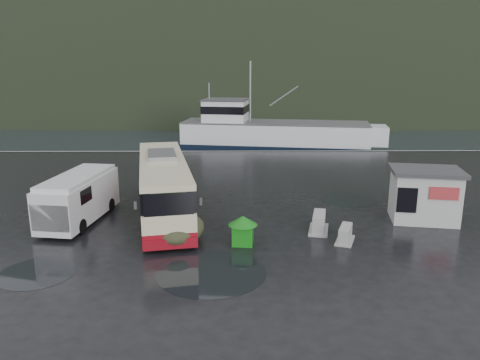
{
  "coord_description": "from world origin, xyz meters",
  "views": [
    {
      "loc": [
        2.02,
        -22.02,
        7.98
      ],
      "look_at": [
        2.24,
        2.68,
        1.7
      ],
      "focal_mm": 35.0,
      "sensor_mm": 36.0,
      "label": 1
    }
  ],
  "objects_px": {
    "dome_tent": "(180,241)",
    "ticket_kiosk": "(422,220)",
    "white_van": "(81,221)",
    "waste_bin_left": "(182,234)",
    "waste_bin_right": "(243,244)",
    "jersey_barrier_b": "(319,231)",
    "fishing_trawler": "(275,138)",
    "coach_bus": "(165,213)",
    "jersey_barrier_a": "(345,241)"
  },
  "relations": [
    {
      "from": "white_van",
      "to": "waste_bin_right",
      "type": "bearing_deg",
      "value": -13.06
    },
    {
      "from": "waste_bin_right",
      "to": "dome_tent",
      "type": "distance_m",
      "value": 2.88
    },
    {
      "from": "jersey_barrier_a",
      "to": "dome_tent",
      "type": "bearing_deg",
      "value": 179.4
    },
    {
      "from": "coach_bus",
      "to": "ticket_kiosk",
      "type": "bearing_deg",
      "value": -16.46
    },
    {
      "from": "dome_tent",
      "to": "ticket_kiosk",
      "type": "height_order",
      "value": "ticket_kiosk"
    },
    {
      "from": "jersey_barrier_b",
      "to": "fishing_trawler",
      "type": "height_order",
      "value": "fishing_trawler"
    },
    {
      "from": "jersey_barrier_a",
      "to": "fishing_trawler",
      "type": "xyz_separation_m",
      "value": [
        -0.8,
        29.76,
        0.0
      ]
    },
    {
      "from": "coach_bus",
      "to": "white_van",
      "type": "relative_size",
      "value": 1.91
    },
    {
      "from": "coach_bus",
      "to": "ticket_kiosk",
      "type": "relative_size",
      "value": 3.25
    },
    {
      "from": "waste_bin_right",
      "to": "jersey_barrier_a",
      "type": "distance_m",
      "value": 4.67
    },
    {
      "from": "waste_bin_left",
      "to": "waste_bin_right",
      "type": "relative_size",
      "value": 1.06
    },
    {
      "from": "coach_bus",
      "to": "jersey_barrier_a",
      "type": "height_order",
      "value": "coach_bus"
    },
    {
      "from": "waste_bin_right",
      "to": "jersey_barrier_a",
      "type": "xyz_separation_m",
      "value": [
        4.67,
        0.24,
        0.0
      ]
    },
    {
      "from": "waste_bin_left",
      "to": "waste_bin_right",
      "type": "xyz_separation_m",
      "value": [
        2.89,
        -1.22,
        0.0
      ]
    },
    {
      "from": "coach_bus",
      "to": "jersey_barrier_a",
      "type": "bearing_deg",
      "value": -36.62
    },
    {
      "from": "waste_bin_right",
      "to": "jersey_barrier_b",
      "type": "distance_m",
      "value": 4.04
    },
    {
      "from": "waste_bin_right",
      "to": "jersey_barrier_b",
      "type": "bearing_deg",
      "value": 23.66
    },
    {
      "from": "coach_bus",
      "to": "ticket_kiosk",
      "type": "xyz_separation_m",
      "value": [
        13.53,
        -1.28,
        0.0
      ]
    },
    {
      "from": "coach_bus",
      "to": "fishing_trawler",
      "type": "xyz_separation_m",
      "value": [
        8.05,
        25.53,
        0.0
      ]
    },
    {
      "from": "coach_bus",
      "to": "white_van",
      "type": "xyz_separation_m",
      "value": [
        -4.12,
        -1.3,
        0.0
      ]
    },
    {
      "from": "dome_tent",
      "to": "ticket_kiosk",
      "type": "bearing_deg",
      "value": 13.24
    },
    {
      "from": "white_van",
      "to": "fishing_trawler",
      "type": "distance_m",
      "value": 29.46
    },
    {
      "from": "ticket_kiosk",
      "to": "fishing_trawler",
      "type": "relative_size",
      "value": 0.15
    },
    {
      "from": "waste_bin_left",
      "to": "fishing_trawler",
      "type": "xyz_separation_m",
      "value": [
        6.76,
        28.79,
        0.0
      ]
    },
    {
      "from": "waste_bin_right",
      "to": "jersey_barrier_a",
      "type": "bearing_deg",
      "value": 3.0
    },
    {
      "from": "coach_bus",
      "to": "dome_tent",
      "type": "relative_size",
      "value": 3.71
    },
    {
      "from": "coach_bus",
      "to": "jersey_barrier_b",
      "type": "bearing_deg",
      "value": -30.96
    },
    {
      "from": "ticket_kiosk",
      "to": "jersey_barrier_a",
      "type": "xyz_separation_m",
      "value": [
        -4.68,
        -2.95,
        0.0
      ]
    },
    {
      "from": "dome_tent",
      "to": "jersey_barrier_b",
      "type": "relative_size",
      "value": 1.71
    },
    {
      "from": "coach_bus",
      "to": "white_van",
      "type": "distance_m",
      "value": 4.32
    },
    {
      "from": "dome_tent",
      "to": "white_van",
      "type": "bearing_deg",
      "value": 152.3
    },
    {
      "from": "coach_bus",
      "to": "ticket_kiosk",
      "type": "distance_m",
      "value": 13.59
    },
    {
      "from": "white_van",
      "to": "waste_bin_right",
      "type": "relative_size",
      "value": 4.49
    },
    {
      "from": "white_van",
      "to": "fishing_trawler",
      "type": "xyz_separation_m",
      "value": [
        12.17,
        26.82,
        0.0
      ]
    },
    {
      "from": "waste_bin_left",
      "to": "ticket_kiosk",
      "type": "bearing_deg",
      "value": 9.19
    },
    {
      "from": "ticket_kiosk",
      "to": "waste_bin_left",
      "type": "bearing_deg",
      "value": -160.69
    },
    {
      "from": "ticket_kiosk",
      "to": "fishing_trawler",
      "type": "xyz_separation_m",
      "value": [
        -5.48,
        26.81,
        0.0
      ]
    },
    {
      "from": "white_van",
      "to": "dome_tent",
      "type": "relative_size",
      "value": 1.95
    },
    {
      "from": "coach_bus",
      "to": "fishing_trawler",
      "type": "bearing_deg",
      "value": 61.44
    },
    {
      "from": "fishing_trawler",
      "to": "dome_tent",
      "type": "bearing_deg",
      "value": -93.31
    },
    {
      "from": "waste_bin_left",
      "to": "waste_bin_right",
      "type": "height_order",
      "value": "waste_bin_left"
    },
    {
      "from": "jersey_barrier_a",
      "to": "white_van",
      "type": "bearing_deg",
      "value": 167.24
    },
    {
      "from": "jersey_barrier_a",
      "to": "fishing_trawler",
      "type": "bearing_deg",
      "value": 91.54
    },
    {
      "from": "white_van",
      "to": "jersey_barrier_a",
      "type": "xyz_separation_m",
      "value": [
        12.97,
        -2.94,
        0.0
      ]
    },
    {
      "from": "coach_bus",
      "to": "dome_tent",
      "type": "bearing_deg",
      "value": -83.41
    },
    {
      "from": "dome_tent",
      "to": "waste_bin_left",
      "type": "bearing_deg",
      "value": 92.04
    },
    {
      "from": "waste_bin_left",
      "to": "white_van",
      "type": "bearing_deg",
      "value": 160.05
    },
    {
      "from": "ticket_kiosk",
      "to": "jersey_barrier_a",
      "type": "relative_size",
      "value": 2.38
    },
    {
      "from": "jersey_barrier_b",
      "to": "fishing_trawler",
      "type": "xyz_separation_m",
      "value": [
        0.17,
        28.38,
        0.0
      ]
    },
    {
      "from": "jersey_barrier_b",
      "to": "white_van",
      "type": "bearing_deg",
      "value": 172.6
    }
  ]
}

